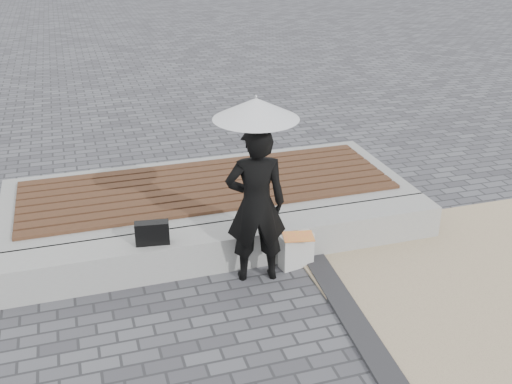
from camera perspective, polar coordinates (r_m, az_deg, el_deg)
The scene contains 10 objects.
ground at distance 5.68m, azimuth 2.30°, elevation -14.35°, with size 80.00×80.00×0.00m, color #535459.
edging_band at distance 5.58m, azimuth 11.65°, elevation -15.57°, with size 0.25×5.20×0.04m, color #2B2B2D.
seating_ledge at distance 6.84m, azimuth -2.16°, elevation -4.95°, with size 5.00×0.45×0.40m, color #A1A29D.
timber_platform at distance 7.87m, azimuth -4.48°, elevation -0.81°, with size 5.00×2.00×0.40m, color gray.
timber_decking at distance 7.78m, azimuth -4.54°, elevation 0.65°, with size 4.60×1.60×0.04m, color brown, non-canonical shape.
woman at distance 6.24m, azimuth 0.00°, elevation -1.21°, with size 0.62×0.41×1.71m, color black.
parasol at distance 5.86m, azimuth 0.00°, elevation 7.78°, with size 0.84×0.84×1.07m.
handbag at distance 6.49m, azimuth -9.64°, elevation -3.78°, with size 0.35×0.12×0.25m, color black.
canvas_tote at distance 6.75m, azimuth 3.76°, elevation -5.45°, with size 0.37×0.16×0.39m, color #BABAB5.
magazine at distance 6.61m, azimuth 3.96°, elevation -4.15°, with size 0.33×0.24×0.01m, color #F04E3E.
Camera 1 is at (-1.53, -4.15, 3.58)m, focal length 42.97 mm.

